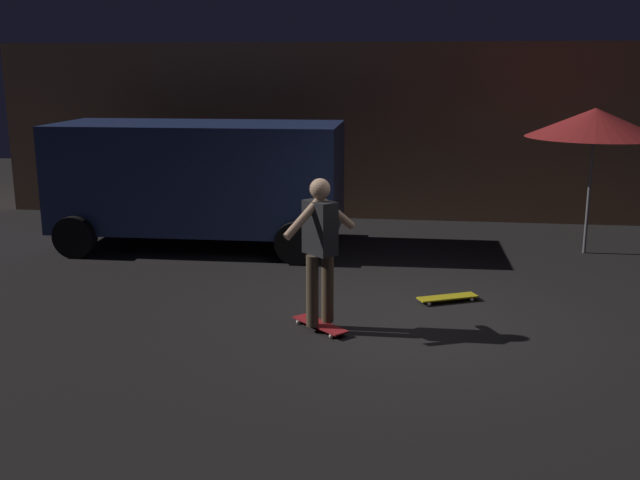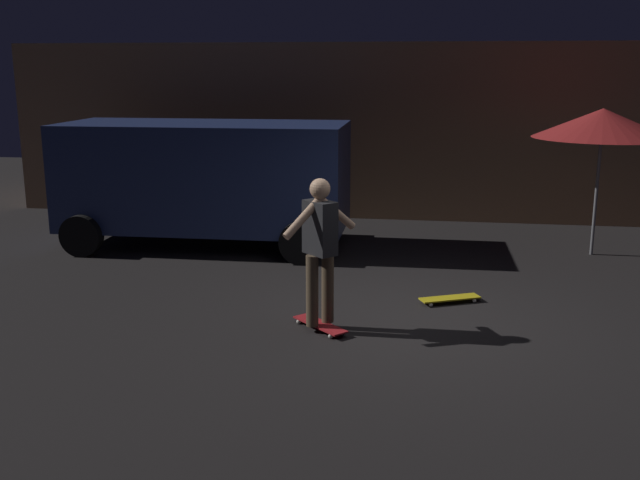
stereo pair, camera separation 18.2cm
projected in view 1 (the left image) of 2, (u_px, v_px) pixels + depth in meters
name	position (u px, v px, depth m)	size (l,w,h in m)	color
ground_plane	(403.00, 321.00, 8.70)	(28.00, 28.00, 0.00)	black
low_building	(355.00, 125.00, 15.77)	(13.90, 3.36, 3.36)	#AD7F56
parked_van	(199.00, 177.00, 12.08)	(4.64, 2.27, 2.03)	navy
patio_umbrella	(595.00, 123.00, 11.38)	(2.10, 2.10, 2.30)	slate
skateboard_ridden	(320.00, 325.00, 8.41)	(0.70, 0.68, 0.07)	#AD1E23
skateboard_spare	(448.00, 298.00, 9.39)	(0.79, 0.51, 0.07)	gold
skater	(320.00, 241.00, 8.18)	(0.74, 0.77, 1.67)	brown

